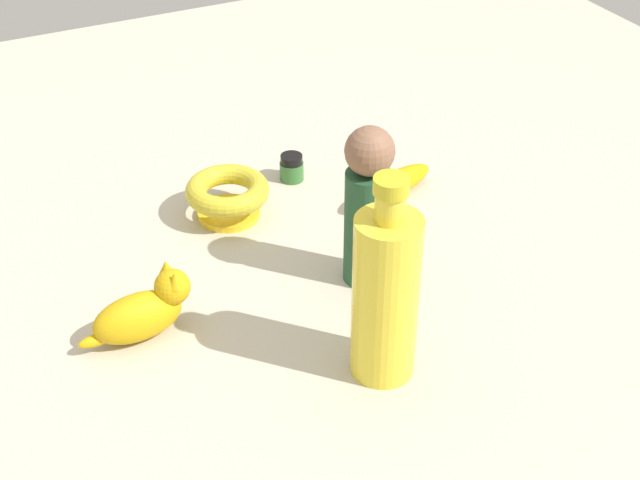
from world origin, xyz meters
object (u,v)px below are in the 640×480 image
at_px(person_figure_adult, 368,205).
at_px(banana, 391,186).
at_px(bottle_tall, 386,294).
at_px(bowl, 228,194).
at_px(nail_polish_jar, 292,168).
at_px(cat_figurine, 144,311).

bearing_deg(person_figure_adult, banana, -39.26).
xyz_separation_m(bottle_tall, bowl, (0.39, 0.04, -0.07)).
height_order(bottle_tall, nail_polish_jar, bottle_tall).
bearing_deg(banana, bowl, -29.93).
bearing_deg(bowl, bottle_tall, -173.48).
bearing_deg(nail_polish_jar, bottle_tall, 169.22).
relative_size(bottle_tall, bowl, 2.15).
distance_m(cat_figurine, person_figure_adult, 0.31).
relative_size(bottle_tall, person_figure_adult, 1.16).
height_order(bowl, nail_polish_jar, bowl).
bearing_deg(person_figure_adult, cat_figurine, 86.80).
bearing_deg(person_figure_adult, nail_polish_jar, -3.51).
relative_size(cat_figurine, bottle_tall, 0.56).
bearing_deg(person_figure_adult, bottle_tall, 157.94).
height_order(person_figure_adult, banana, person_figure_adult).
bearing_deg(cat_figurine, nail_polish_jar, -50.91).
bearing_deg(bowl, nail_polish_jar, -67.03).
distance_m(bottle_tall, banana, 0.39).
xyz_separation_m(nail_polish_jar, banana, (-0.11, -0.11, -0.00)).
relative_size(cat_figurine, nail_polish_jar, 3.49).
relative_size(bottle_tall, banana, 1.61).
bearing_deg(bowl, person_figure_adult, -153.32).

